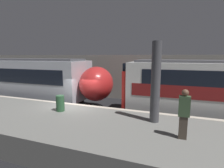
# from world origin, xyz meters

# --- Properties ---
(ground_plane) EXTENTS (120.00, 120.00, 0.00)m
(ground_plane) POSITION_xyz_m (0.00, 0.00, 0.00)
(ground_plane) COLOR black
(platform) EXTENTS (40.00, 4.69, 1.12)m
(platform) POSITION_xyz_m (0.00, -2.34, 0.56)
(platform) COLOR slate
(platform) RESTS_ON ground
(station_rear_barrier) EXTENTS (50.00, 0.15, 4.14)m
(station_rear_barrier) POSITION_xyz_m (0.00, 6.48, 2.07)
(station_rear_barrier) COLOR #9E998E
(station_rear_barrier) RESTS_ON ground
(support_pillar_near) EXTENTS (0.41, 0.41, 3.57)m
(support_pillar_near) POSITION_xyz_m (4.94, -1.35, 2.90)
(support_pillar_near) COLOR #47474C
(support_pillar_near) RESTS_ON platform
(train_modern) EXTENTS (19.99, 3.10, 3.83)m
(train_modern) POSITION_xyz_m (-8.83, 2.40, 1.97)
(train_modern) COLOR black
(train_modern) RESTS_ON ground
(person_waiting) EXTENTS (0.38, 0.24, 1.81)m
(person_waiting) POSITION_xyz_m (6.10, -2.68, 2.08)
(person_waiting) COLOR #473D33
(person_waiting) RESTS_ON platform
(trash_bin) EXTENTS (0.44, 0.44, 0.85)m
(trash_bin) POSITION_xyz_m (0.01, -1.53, 1.54)
(trash_bin) COLOR #2D5B38
(trash_bin) RESTS_ON platform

